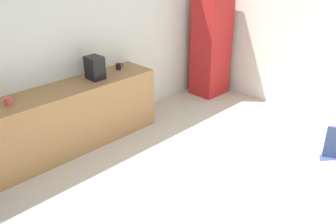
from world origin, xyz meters
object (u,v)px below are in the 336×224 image
(locker_cabinet, at_px, (211,46))
(mug_white, at_px, (8,101))
(coffee_maker, at_px, (95,68))
(mug_green, at_px, (119,66))

(locker_cabinet, xyz_separation_m, mug_white, (-3.69, 0.09, 0.05))
(locker_cabinet, relative_size, coffee_maker, 5.63)
(mug_white, xyz_separation_m, coffee_maker, (1.24, 0.01, 0.11))
(mug_green, bearing_deg, mug_white, -176.92)
(mug_white, height_order, coffee_maker, coffee_maker)
(locker_cabinet, bearing_deg, coffee_maker, 177.67)
(mug_white, distance_m, coffee_maker, 1.24)
(locker_cabinet, distance_m, mug_white, 3.69)
(mug_green, relative_size, coffee_maker, 0.40)
(locker_cabinet, bearing_deg, mug_green, 174.70)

